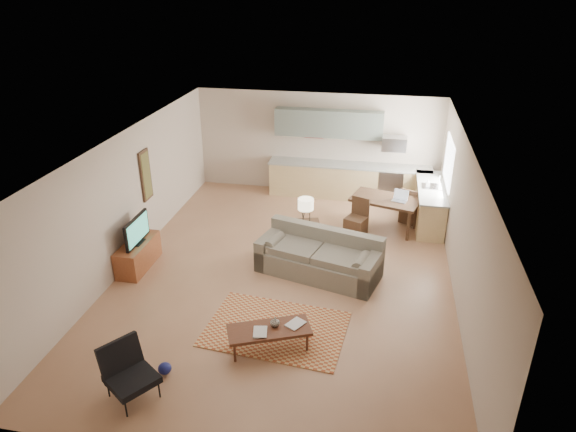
% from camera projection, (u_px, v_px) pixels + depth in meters
% --- Properties ---
extents(room, '(9.00, 9.00, 9.00)m').
position_uv_depth(room, '(285.00, 213.00, 9.71)').
color(room, '#9B6B4C').
rests_on(room, ground).
extents(kitchen_counter_back, '(4.26, 0.64, 0.92)m').
position_uv_depth(kitchen_counter_back, '(349.00, 181.00, 13.65)').
color(kitchen_counter_back, tan).
rests_on(kitchen_counter_back, ground).
extents(kitchen_counter_right, '(0.64, 2.26, 0.92)m').
position_uv_depth(kitchen_counter_right, '(429.00, 204.00, 12.26)').
color(kitchen_counter_right, tan).
rests_on(kitchen_counter_right, ground).
extents(kitchen_range, '(0.62, 0.62, 0.90)m').
position_uv_depth(kitchen_range, '(390.00, 184.00, 13.47)').
color(kitchen_range, '#A5A8AD').
rests_on(kitchen_range, ground).
extents(kitchen_microwave, '(0.62, 0.40, 0.35)m').
position_uv_depth(kitchen_microwave, '(394.00, 144.00, 13.01)').
color(kitchen_microwave, '#A5A8AD').
rests_on(kitchen_microwave, room).
extents(upper_cabinets, '(2.80, 0.34, 0.70)m').
position_uv_depth(upper_cabinets, '(329.00, 123.00, 13.24)').
color(upper_cabinets, slate).
rests_on(upper_cabinets, room).
extents(window_right, '(0.02, 1.40, 1.05)m').
position_uv_depth(window_right, '(449.00, 162.00, 11.74)').
color(window_right, white).
rests_on(window_right, room).
extents(wall_art_left, '(0.06, 0.42, 1.10)m').
position_uv_depth(wall_art_left, '(146.00, 175.00, 10.97)').
color(wall_art_left, olive).
rests_on(wall_art_left, room).
extents(triptych, '(1.70, 0.04, 0.50)m').
position_uv_depth(triptych, '(314.00, 129.00, 13.52)').
color(triptych, '#F8EEC7').
rests_on(triptych, room).
extents(rug, '(2.45, 1.81, 0.02)m').
position_uv_depth(rug, '(276.00, 329.00, 8.69)').
color(rug, '#9B4021').
rests_on(rug, floor).
extents(sofa, '(2.71, 1.72, 0.87)m').
position_uv_depth(sofa, '(319.00, 255.00, 10.11)').
color(sofa, '#6B6556').
rests_on(sofa, floor).
extents(coffee_table, '(1.42, 0.99, 0.40)m').
position_uv_depth(coffee_table, '(269.00, 338.00, 8.17)').
color(coffee_table, '#452113').
rests_on(coffee_table, floor).
extents(book_a, '(0.32, 0.37, 0.03)m').
position_uv_depth(book_a, '(253.00, 332.00, 7.98)').
color(book_a, maroon).
rests_on(book_a, coffee_table).
extents(book_b, '(0.49, 0.50, 0.02)m').
position_uv_depth(book_b, '(290.00, 321.00, 8.24)').
color(book_b, navy).
rests_on(book_b, coffee_table).
extents(vase, '(0.16, 0.16, 0.16)m').
position_uv_depth(vase, '(275.00, 322.00, 8.11)').
color(vase, black).
rests_on(vase, coffee_table).
extents(armchair, '(1.00, 1.00, 0.82)m').
position_uv_depth(armchair, '(131.00, 375.00, 7.13)').
color(armchair, black).
rests_on(armchair, floor).
extents(tv_credenza, '(0.47, 1.22, 0.56)m').
position_uv_depth(tv_credenza, '(138.00, 255.00, 10.43)').
color(tv_credenza, brown).
rests_on(tv_credenza, floor).
extents(tv, '(0.09, 0.94, 0.56)m').
position_uv_depth(tv, '(137.00, 230.00, 10.18)').
color(tv, black).
rests_on(tv, tv_credenza).
extents(console_table, '(0.67, 0.53, 0.69)m').
position_uv_depth(console_table, '(305.00, 236.00, 11.03)').
color(console_table, '#392518').
rests_on(console_table, floor).
extents(table_lamp, '(0.37, 0.37, 0.55)m').
position_uv_depth(table_lamp, '(306.00, 210.00, 10.76)').
color(table_lamp, beige).
rests_on(table_lamp, console_table).
extents(dining_table, '(1.71, 1.27, 0.77)m').
position_uv_depth(dining_table, '(384.00, 213.00, 11.97)').
color(dining_table, '#392518').
rests_on(dining_table, floor).
extents(dining_chair_near, '(0.57, 0.58, 0.90)m').
position_uv_depth(dining_chair_near, '(356.00, 218.00, 11.60)').
color(dining_chair_near, '#392518').
rests_on(dining_chair_near, floor).
extents(dining_chair_far, '(0.57, 0.58, 0.89)m').
position_uv_depth(dining_chair_far, '(411.00, 205.00, 12.29)').
color(dining_chair_far, '#392518').
rests_on(dining_chair_far, floor).
extents(laptop, '(0.38, 0.33, 0.24)m').
position_uv_depth(laptop, '(400.00, 196.00, 11.61)').
color(laptop, '#A5A8AD').
rests_on(laptop, dining_table).
extents(soap_bottle, '(0.09, 0.09, 0.19)m').
position_uv_depth(soap_bottle, '(428.00, 183.00, 12.01)').
color(soap_bottle, '#F8EEC7').
rests_on(soap_bottle, kitchen_counter_right).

